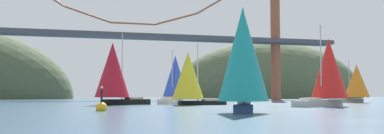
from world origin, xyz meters
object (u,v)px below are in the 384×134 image
sailboat_orange_sail (356,82)px  sailboat_crimson_sail (113,72)px  sailboat_teal_sail (243,57)px  sailboat_red_spinnaker (328,71)px  sailboat_yellow_sail (189,77)px  sailboat_blue_spinnaker (175,78)px  channel_buoy (102,107)px

sailboat_orange_sail → sailboat_crimson_sail: bearing=-174.3°
sailboat_orange_sail → sailboat_teal_sail: (-38.64, -36.88, 0.87)m
sailboat_red_spinnaker → sailboat_orange_sail: bearing=46.5°
sailboat_crimson_sail → sailboat_teal_sail: 33.18m
sailboat_orange_sail → sailboat_crimson_sail: size_ratio=0.73×
sailboat_orange_sail → sailboat_yellow_sail: size_ratio=0.86×
sailboat_crimson_sail → sailboat_blue_spinnaker: sailboat_crimson_sail is taller
sailboat_orange_sail → sailboat_blue_spinnaker: size_ratio=0.88×
sailboat_red_spinnaker → sailboat_teal_sail: size_ratio=1.15×
sailboat_red_spinnaker → sailboat_yellow_sail: sailboat_red_spinnaker is taller
sailboat_blue_spinnaker → sailboat_red_spinnaker: 27.20m
sailboat_teal_sail → sailboat_yellow_sail: bearing=83.5°
sailboat_yellow_sail → sailboat_orange_sail: bearing=13.2°
sailboat_crimson_sail → channel_buoy: size_ratio=4.17×
sailboat_red_spinnaker → sailboat_teal_sail: sailboat_red_spinnaker is taller
sailboat_blue_spinnaker → sailboat_teal_sail: (-3.58, -38.56, 0.49)m
sailboat_orange_sail → sailboat_blue_spinnaker: 35.11m
sailboat_red_spinnaker → sailboat_yellow_sail: bearing=141.4°
sailboat_blue_spinnaker → sailboat_red_spinnaker: (15.34, -22.46, 0.38)m
sailboat_orange_sail → sailboat_crimson_sail: sailboat_crimson_sail is taller
sailboat_blue_spinnaker → channel_buoy: size_ratio=3.44×
sailboat_orange_sail → channel_buoy: bearing=-150.5°
sailboat_blue_spinnaker → sailboat_red_spinnaker: sailboat_red_spinnaker is taller
sailboat_orange_sail → channel_buoy: (-49.82, -28.23, -3.58)m
sailboat_orange_sail → sailboat_yellow_sail: bearing=-166.8°
channel_buoy → sailboat_yellow_sail: bearing=54.1°
sailboat_blue_spinnaker → sailboat_teal_sail: size_ratio=0.97×
sailboat_orange_sail → sailboat_teal_sail: size_ratio=0.86×
sailboat_yellow_sail → sailboat_blue_spinnaker: bearing=88.1°
sailboat_crimson_sail → channel_buoy: bearing=-98.7°
sailboat_red_spinnaker → channel_buoy: sailboat_red_spinnaker is taller
sailboat_orange_sail → sailboat_crimson_sail: 46.44m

